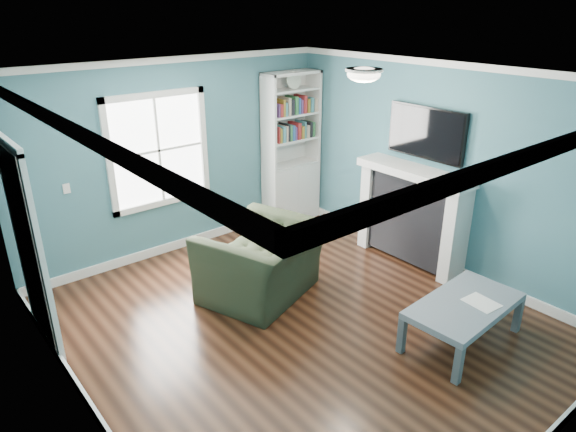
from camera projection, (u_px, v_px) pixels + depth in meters
floor at (301, 322)px, 5.58m from camera, size 5.00×5.00×0.00m
room_walls at (302, 185)px, 4.97m from camera, size 5.00×5.00×5.00m
trim at (302, 218)px, 5.10m from camera, size 4.50×5.00×2.60m
window at (159, 150)px, 6.61m from camera, size 1.40×0.06×1.50m
bookshelf at (291, 163)px, 7.90m from camera, size 0.90×0.35×2.31m
fireplace at (412, 216)px, 6.69m from camera, size 0.44×1.58×1.30m
tv at (426, 133)px, 6.34m from camera, size 0.06×1.10×0.65m
door at (28, 247)px, 4.86m from camera, size 0.12×0.98×2.17m
ceiling_fixture at (364, 74)px, 5.19m from camera, size 0.38×0.38×0.15m
light_switch at (67, 189)px, 6.01m from camera, size 0.08×0.01×0.12m
recliner at (262, 251)px, 5.90m from camera, size 1.52×1.24×1.14m
coffee_table at (464, 308)px, 5.12m from camera, size 1.29×0.75×0.46m
paper_sheet at (481, 303)px, 5.10m from camera, size 0.28×0.34×0.00m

